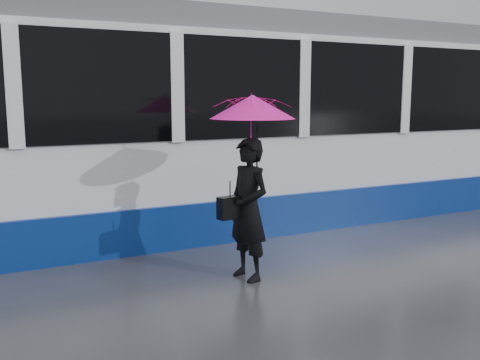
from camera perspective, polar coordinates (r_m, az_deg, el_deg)
ground at (r=6.22m, az=-6.10°, el=-10.78°), size 90.00×90.00×0.00m
rails at (r=8.50m, az=-12.10°, el=-5.44°), size 34.00×1.51×0.02m
tram at (r=9.42m, az=5.20°, el=6.14°), size 26.00×2.56×3.35m
woman at (r=6.09m, az=0.88°, el=-3.15°), size 0.50×0.66×1.63m
umbrella at (r=5.99m, az=1.33°, el=6.04°), size 1.13×1.13×1.10m
handbag at (r=6.00m, az=-1.07°, el=-2.94°), size 0.31×0.18×0.43m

